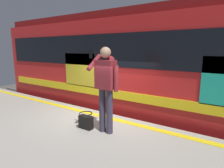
% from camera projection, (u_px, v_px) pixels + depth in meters
% --- Properties ---
extents(ground_plane, '(24.09, 24.09, 0.00)m').
position_uv_depth(ground_plane, '(109.00, 149.00, 5.39)').
color(ground_plane, '#4C4742').
extents(safety_line, '(15.74, 0.16, 0.01)m').
position_uv_depth(safety_line, '(102.00, 116.00, 4.94)').
color(safety_line, yellow).
rests_on(safety_line, platform).
extents(track_rail_near, '(20.88, 0.08, 0.16)m').
position_uv_depth(track_rail_near, '(128.00, 132.00, 6.27)').
color(track_rail_near, slate).
rests_on(track_rail_near, ground).
extents(track_rail_far, '(20.88, 0.08, 0.16)m').
position_uv_depth(track_rail_far, '(145.00, 119.00, 7.44)').
color(track_rail_far, slate).
rests_on(track_rail_far, ground).
extents(train_carriage, '(11.78, 3.08, 3.75)m').
position_uv_depth(train_carriage, '(161.00, 62.00, 6.00)').
color(train_carriage, red).
rests_on(train_carriage, ground).
extents(passenger, '(0.57, 0.55, 1.79)m').
position_uv_depth(passenger, '(106.00, 83.00, 3.84)').
color(passenger, '#383347').
rests_on(passenger, platform).
extents(handbag, '(0.32, 0.29, 0.36)m').
position_uv_depth(handbag, '(86.00, 121.00, 4.17)').
color(handbag, black).
rests_on(handbag, platform).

